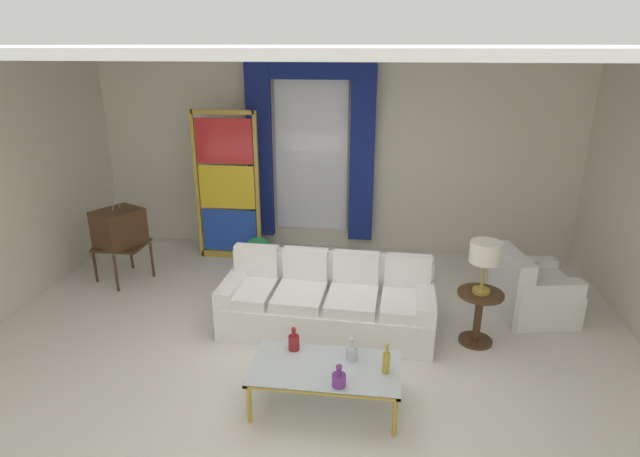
% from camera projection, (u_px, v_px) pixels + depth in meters
% --- Properties ---
extents(ground_plane, '(16.00, 16.00, 0.00)m').
position_uv_depth(ground_plane, '(304.00, 350.00, 5.44)').
color(ground_plane, white).
extents(wall_rear, '(8.00, 0.12, 3.00)m').
position_uv_depth(wall_rear, '(335.00, 153.00, 7.78)').
color(wall_rear, silver).
rests_on(wall_rear, ground).
extents(ceiling_slab, '(8.00, 7.60, 0.04)m').
position_uv_depth(ceiling_slab, '(313.00, 47.00, 5.16)').
color(ceiling_slab, white).
extents(curtained_window, '(2.00, 0.17, 2.70)m').
position_uv_depth(curtained_window, '(310.00, 138.00, 7.59)').
color(curtained_window, white).
rests_on(curtained_window, ground).
extents(couch_white_long, '(2.37, 1.01, 0.86)m').
position_uv_depth(couch_white_long, '(328.00, 302.00, 5.81)').
color(couch_white_long, white).
rests_on(couch_white_long, ground).
extents(coffee_table, '(1.30, 0.67, 0.41)m').
position_uv_depth(coffee_table, '(325.00, 370.00, 4.48)').
color(coffee_table, silver).
rests_on(coffee_table, ground).
extents(bottle_blue_decanter, '(0.10, 0.10, 0.22)m').
position_uv_depth(bottle_blue_decanter, '(352.00, 351.00, 4.54)').
color(bottle_blue_decanter, silver).
rests_on(bottle_blue_decanter, coffee_table).
extents(bottle_crystal_tall, '(0.06, 0.06, 0.28)m').
position_uv_depth(bottle_crystal_tall, '(386.00, 361.00, 4.35)').
color(bottle_crystal_tall, gold).
rests_on(bottle_crystal_tall, coffee_table).
extents(bottle_amber_squat, '(0.10, 0.10, 0.23)m').
position_uv_depth(bottle_amber_squat, '(294.00, 342.00, 4.69)').
color(bottle_amber_squat, maroon).
rests_on(bottle_amber_squat, coffee_table).
extents(bottle_ruby_flask, '(0.12, 0.12, 0.20)m').
position_uv_depth(bottle_ruby_flask, '(339.00, 379.00, 4.19)').
color(bottle_ruby_flask, '#753384').
rests_on(bottle_ruby_flask, coffee_table).
extents(vintage_tv, '(0.72, 0.76, 1.35)m').
position_uv_depth(vintage_tv, '(119.00, 229.00, 6.84)').
color(vintage_tv, '#472D19').
rests_on(vintage_tv, ground).
extents(armchair_white, '(0.96, 0.95, 0.80)m').
position_uv_depth(armchair_white, '(529.00, 293.00, 6.06)').
color(armchair_white, white).
rests_on(armchair_white, ground).
extents(stained_glass_divider, '(0.95, 0.05, 2.20)m').
position_uv_depth(stained_glass_divider, '(227.00, 190.00, 7.45)').
color(stained_glass_divider, gold).
rests_on(stained_glass_divider, ground).
extents(peacock_figurine, '(0.44, 0.60, 0.50)m').
position_uv_depth(peacock_figurine, '(257.00, 254.00, 7.35)').
color(peacock_figurine, beige).
rests_on(peacock_figurine, ground).
extents(round_side_table, '(0.48, 0.48, 0.59)m').
position_uv_depth(round_side_table, '(478.00, 313.00, 5.47)').
color(round_side_table, '#472D19').
rests_on(round_side_table, ground).
extents(table_lamp_brass, '(0.32, 0.32, 0.57)m').
position_uv_depth(table_lamp_brass, '(485.00, 254.00, 5.24)').
color(table_lamp_brass, '#B29338').
rests_on(table_lamp_brass, round_side_table).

